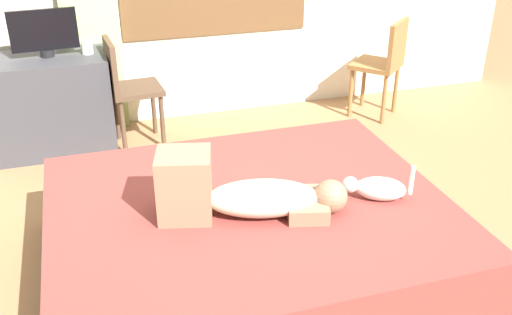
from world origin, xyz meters
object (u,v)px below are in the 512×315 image
object	(u,v)px
desk	(51,104)
cup	(87,47)
bed	(249,240)
person_lying	(243,194)
tv_monitor	(44,32)
chair_by_desk	(126,84)
chair_spare	(384,61)
cat	(377,188)

from	to	relation	value
desk	cup	size ratio (longest dim) A/B	9.29
bed	desk	world-z (taller)	desk
person_lying	tv_monitor	xyz separation A→B (m)	(-0.90, 2.08, 0.35)
person_lying	tv_monitor	world-z (taller)	tv_monitor
chair_by_desk	chair_spare	xyz separation A→B (m)	(2.18, -0.06, 0.00)
person_lying	desk	xyz separation A→B (m)	(-0.94, 2.08, -0.20)
bed	person_lying	size ratio (longest dim) A/B	2.23
person_lying	desk	world-z (taller)	person_lying
person_lying	cat	size ratio (longest dim) A/B	2.86
chair_by_desk	cat	bearing A→B (deg)	-62.33
desk	chair_by_desk	xyz separation A→B (m)	(0.57, -0.13, 0.14)
desk	chair_by_desk	distance (m)	0.60
desk	bed	bearing A→B (deg)	-63.47
cat	chair_by_desk	world-z (taller)	chair_by_desk
chair_by_desk	desk	bearing A→B (deg)	167.37
cat	bed	bearing A→B (deg)	165.63
bed	chair_spare	xyz separation A→B (m)	(1.75, 1.81, 0.28)
cat	chair_spare	distance (m)	2.26
cat	desk	distance (m)	2.71
desk	chair_by_desk	size ratio (longest dim) A/B	1.05
bed	cup	world-z (taller)	cup
cup	chair_spare	world-z (taller)	chair_spare
tv_monitor	chair_by_desk	xyz separation A→B (m)	(0.54, -0.13, -0.41)
cup	chair_by_desk	size ratio (longest dim) A/B	0.11
bed	cup	distance (m)	2.17
tv_monitor	chair_spare	size ratio (longest dim) A/B	0.56
chair_spare	chair_by_desk	bearing A→B (deg)	178.53
cup	cat	bearing A→B (deg)	-58.53
person_lying	tv_monitor	distance (m)	2.29
cat	tv_monitor	world-z (taller)	tv_monitor
bed	cat	size ratio (longest dim) A/B	6.39
desk	cat	bearing A→B (deg)	-52.81
cup	chair_spare	xyz separation A→B (m)	(2.43, -0.17, -0.28)
cat	chair_spare	xyz separation A→B (m)	(1.11, 1.97, -0.02)
person_lying	chair_spare	world-z (taller)	chair_spare
chair_spare	bed	bearing A→B (deg)	-134.14
chair_by_desk	chair_spare	world-z (taller)	same
chair_spare	person_lying	bearing A→B (deg)	-133.71
desk	chair_spare	distance (m)	2.76
bed	tv_monitor	distance (m)	2.32
tv_monitor	chair_by_desk	size ratio (longest dim) A/B	0.56
person_lying	chair_by_desk	size ratio (longest dim) A/B	1.09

